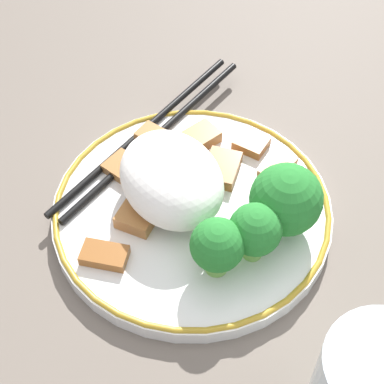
# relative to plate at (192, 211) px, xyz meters

# --- Properties ---
(ground_plane) EXTENTS (3.00, 3.00, 0.00)m
(ground_plane) POSITION_rel_plate_xyz_m (0.00, 0.00, -0.01)
(ground_plane) COLOR #665B51
(plate) EXTENTS (0.23, 0.23, 0.02)m
(plate) POSITION_rel_plate_xyz_m (0.00, 0.00, 0.00)
(plate) COLOR white
(plate) RESTS_ON ground_plane
(rice_mound) EXTENTS (0.10, 0.08, 0.05)m
(rice_mound) POSITION_rel_plate_xyz_m (0.01, 0.01, 0.03)
(rice_mound) COLOR white
(rice_mound) RESTS_ON plate
(broccoli_back_left) EXTENTS (0.04, 0.04, 0.05)m
(broccoli_back_left) POSITION_rel_plate_xyz_m (-0.06, 0.01, 0.03)
(broccoli_back_left) COLOR #72AD4C
(broccoli_back_left) RESTS_ON plate
(broccoli_back_center) EXTENTS (0.04, 0.04, 0.05)m
(broccoli_back_center) POSITION_rel_plate_xyz_m (-0.06, -0.02, 0.04)
(broccoli_back_center) COLOR #72AD4C
(broccoli_back_center) RESTS_ON plate
(broccoli_back_right) EXTENTS (0.06, 0.06, 0.06)m
(broccoli_back_right) POSITION_rel_plate_xyz_m (-0.05, -0.06, 0.04)
(broccoli_back_right) COLOR #72AD4C
(broccoli_back_right) RESTS_ON plate
(meat_near_front) EXTENTS (0.04, 0.04, 0.01)m
(meat_near_front) POSITION_rel_plate_xyz_m (0.01, 0.05, 0.01)
(meat_near_front) COLOR #9E6633
(meat_near_front) RESTS_ON plate
(meat_near_left) EXTENTS (0.04, 0.03, 0.01)m
(meat_near_left) POSITION_rel_plate_xyz_m (0.08, -0.01, 0.01)
(meat_near_left) COLOR #9E6633
(meat_near_left) RESTS_ON plate
(meat_near_right) EXTENTS (0.04, 0.04, 0.01)m
(meat_near_right) POSITION_rel_plate_xyz_m (0.04, -0.08, 0.01)
(meat_near_right) COLOR #995B28
(meat_near_right) RESTS_ON plate
(meat_near_back) EXTENTS (0.04, 0.04, 0.01)m
(meat_near_back) POSITION_rel_plate_xyz_m (-0.01, 0.08, 0.01)
(meat_near_back) COLOR brown
(meat_near_back) RESTS_ON plate
(meat_on_rice_edge) EXTENTS (0.04, 0.04, 0.01)m
(meat_on_rice_edge) POSITION_rel_plate_xyz_m (0.06, 0.03, 0.01)
(meat_on_rice_edge) COLOR #9E6633
(meat_on_rice_edge) RESTS_ON plate
(meat_mid_left) EXTENTS (0.05, 0.05, 0.01)m
(meat_mid_left) POSITION_rel_plate_xyz_m (0.02, -0.04, 0.01)
(meat_mid_left) COLOR brown
(meat_mid_left) RESTS_ON plate
(meat_mid_right) EXTENTS (0.03, 0.04, 0.01)m
(meat_mid_right) POSITION_rel_plate_xyz_m (0.00, -0.08, 0.01)
(meat_mid_right) COLOR brown
(meat_mid_right) RESTS_ON plate
(meat_far_scatter) EXTENTS (0.03, 0.04, 0.01)m
(meat_far_scatter) POSITION_rel_plate_xyz_m (0.06, -0.04, 0.01)
(meat_far_scatter) COLOR #9E6633
(meat_far_scatter) RESTS_ON plate
(chopsticks) EXTENTS (0.12, 0.23, 0.01)m
(chopsticks) POSITION_rel_plate_xyz_m (0.09, -0.01, 0.01)
(chopsticks) COLOR black
(chopsticks) RESTS_ON plate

